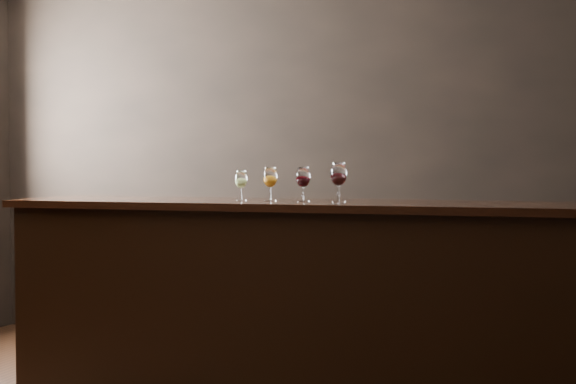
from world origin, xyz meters
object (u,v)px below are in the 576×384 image
(glass_white, at_px, (241,180))
(glass_red_b, at_px, (339,175))
(glass_amber, at_px, (270,178))
(glass_red_a, at_px, (303,178))
(bar_counter, at_px, (289,305))
(back_bar_shelf, at_px, (210,294))

(glass_white, relative_size, glass_red_b, 0.79)
(glass_amber, distance_m, glass_red_b, 0.39)
(glass_amber, relative_size, glass_red_b, 0.88)
(glass_red_a, bearing_deg, glass_red_b, 1.59)
(glass_white, height_order, glass_amber, glass_amber)
(bar_counter, relative_size, glass_red_a, 16.10)
(back_bar_shelf, bearing_deg, glass_white, -56.29)
(back_bar_shelf, xyz_separation_m, glass_amber, (0.85, -1.02, 0.85))
(glass_amber, bearing_deg, glass_red_a, 4.23)
(glass_amber, height_order, glass_red_b, glass_red_b)
(glass_amber, bearing_deg, bar_counter, -0.67)
(bar_counter, bearing_deg, glass_white, 174.09)
(glass_red_b, bearing_deg, glass_amber, -177.13)
(back_bar_shelf, relative_size, glass_amber, 11.44)
(bar_counter, distance_m, glass_amber, 0.71)
(bar_counter, distance_m, glass_white, 0.75)
(glass_red_a, bearing_deg, glass_amber, -175.77)
(back_bar_shelf, height_order, glass_red_a, glass_red_a)
(bar_counter, distance_m, back_bar_shelf, 1.42)
(bar_counter, bearing_deg, glass_red_a, 8.52)
(glass_white, bearing_deg, glass_red_b, 0.42)
(back_bar_shelf, relative_size, glass_white, 12.80)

